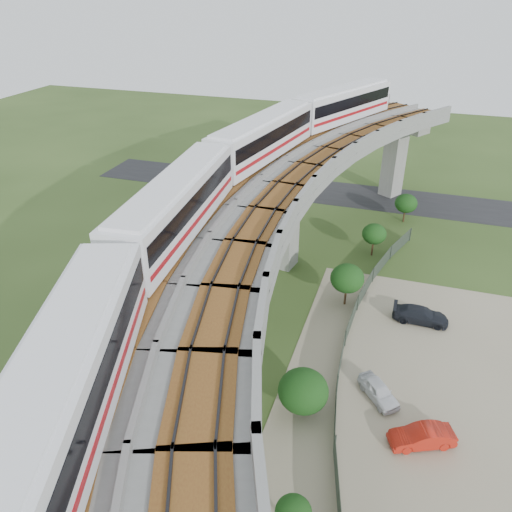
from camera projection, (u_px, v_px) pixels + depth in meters
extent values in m
plane|color=#32481C|center=(239.00, 325.00, 39.91)|extent=(160.00, 160.00, 0.00)
cube|color=gray|center=(420.00, 380.00, 34.49)|extent=(18.00, 26.00, 0.04)
cube|color=#232326|center=(316.00, 191.00, 64.77)|extent=(60.00, 8.00, 0.03)
cube|color=#99968E|center=(394.00, 163.00, 61.76)|extent=(2.86, 2.93, 8.40)
cube|color=#99968E|center=(399.00, 124.00, 59.41)|extent=(7.21, 5.74, 1.20)
cube|color=#99968E|center=(285.00, 225.00, 46.24)|extent=(2.35, 2.51, 8.40)
cube|color=#99968E|center=(287.00, 176.00, 43.89)|extent=(7.31, 3.58, 1.20)
cube|color=#99968E|center=(192.00, 374.00, 28.97)|extent=(2.35, 2.51, 8.40)
cube|color=#99968E|center=(187.00, 307.00, 26.61)|extent=(7.31, 3.58, 1.20)
cube|color=gray|center=(370.00, 124.00, 55.35)|extent=(16.42, 20.91, 0.80)
cube|color=gray|center=(339.00, 110.00, 57.51)|extent=(8.66, 17.08, 1.00)
cube|color=gray|center=(406.00, 123.00, 52.29)|extent=(8.66, 17.08, 1.00)
cube|color=brown|center=(354.00, 117.00, 56.46)|extent=(10.68, 18.08, 0.12)
cube|color=black|center=(354.00, 116.00, 56.40)|extent=(9.69, 17.59, 0.12)
cube|color=brown|center=(388.00, 124.00, 53.78)|extent=(10.68, 18.08, 0.12)
cube|color=black|center=(388.00, 123.00, 53.72)|extent=(9.69, 17.59, 0.12)
cube|color=gray|center=(281.00, 170.00, 42.38)|extent=(11.77, 20.03, 0.80)
cube|color=gray|center=(236.00, 153.00, 43.62)|extent=(3.22, 18.71, 1.00)
cube|color=gray|center=(330.00, 167.00, 40.26)|extent=(3.22, 18.71, 1.00)
cube|color=brown|center=(258.00, 161.00, 43.02)|extent=(5.44, 19.05, 0.12)
cube|color=black|center=(258.00, 160.00, 42.96)|extent=(4.35, 18.88, 0.12)
cube|color=brown|center=(305.00, 169.00, 41.30)|extent=(5.44, 19.05, 0.12)
cube|color=black|center=(305.00, 167.00, 41.24)|extent=(4.35, 18.88, 0.12)
cube|color=gray|center=(192.00, 278.00, 27.25)|extent=(11.77, 20.03, 0.80)
cube|color=gray|center=(115.00, 257.00, 27.40)|extent=(3.22, 18.71, 1.00)
cube|color=gray|center=(270.00, 270.00, 26.21)|extent=(3.22, 18.71, 1.00)
cube|color=brown|center=(152.00, 267.00, 27.33)|extent=(5.44, 19.05, 0.12)
cube|color=black|center=(152.00, 266.00, 27.27)|extent=(4.35, 18.88, 0.12)
cube|color=brown|center=(231.00, 274.00, 26.72)|extent=(5.44, 19.05, 0.12)
cube|color=black|center=(231.00, 272.00, 26.66)|extent=(4.35, 18.88, 0.12)
cube|color=white|center=(64.00, 390.00, 16.81)|extent=(7.43, 15.06, 3.20)
cube|color=white|center=(54.00, 350.00, 15.97)|extent=(6.68, 14.18, 0.22)
cube|color=black|center=(62.00, 380.00, 16.59)|extent=(7.30, 14.51, 1.15)
cube|color=#AC1117|center=(69.00, 406.00, 17.17)|extent=(7.30, 14.51, 0.30)
cube|color=black|center=(72.00, 420.00, 17.52)|extent=(5.95, 12.67, 0.28)
cube|color=white|center=(177.00, 205.00, 30.29)|extent=(3.90, 15.17, 3.20)
cube|color=white|center=(175.00, 179.00, 29.45)|extent=(3.30, 14.38, 0.22)
cube|color=black|center=(176.00, 198.00, 30.06)|extent=(3.91, 14.58, 1.15)
cube|color=#AC1117|center=(178.00, 217.00, 30.65)|extent=(3.91, 14.58, 0.30)
cube|color=black|center=(179.00, 227.00, 31.00)|extent=(2.92, 12.86, 0.28)
cube|color=white|center=(263.00, 137.00, 42.99)|extent=(5.20, 15.24, 3.20)
cube|color=white|center=(263.00, 118.00, 42.15)|extent=(4.54, 14.41, 0.22)
cube|color=black|center=(263.00, 132.00, 42.76)|extent=(5.16, 14.66, 1.15)
cube|color=#AC1117|center=(263.00, 146.00, 43.35)|extent=(5.16, 14.66, 0.30)
cube|color=black|center=(263.00, 154.00, 43.70)|extent=(4.03, 12.89, 0.28)
cube|color=white|center=(344.00, 104.00, 54.11)|extent=(8.59, 14.79, 3.20)
cube|color=white|center=(345.00, 88.00, 53.28)|extent=(7.79, 13.89, 0.22)
cube|color=black|center=(344.00, 100.00, 53.89)|extent=(8.40, 14.27, 1.15)
cube|color=#AC1117|center=(343.00, 111.00, 54.48)|extent=(8.40, 14.27, 0.30)
cube|color=black|center=(342.00, 118.00, 54.83)|extent=(6.94, 12.41, 0.28)
cylinder|color=#2D382D|center=(411.00, 234.00, 52.25)|extent=(0.08, 0.08, 1.50)
cube|color=#2D382D|center=(401.00, 243.00, 50.57)|extent=(1.69, 4.77, 1.40)
cylinder|color=#2D382D|center=(391.00, 253.00, 48.82)|extent=(0.08, 0.08, 1.50)
cube|color=#2D382D|center=(382.00, 263.00, 47.02)|extent=(1.23, 4.91, 1.40)
cylinder|color=#2D382D|center=(373.00, 275.00, 45.16)|extent=(0.08, 0.08, 1.50)
cube|color=#2D382D|center=(365.00, 288.00, 43.25)|extent=(0.75, 4.99, 1.40)
cylinder|color=#2D382D|center=(358.00, 303.00, 41.29)|extent=(0.08, 0.08, 1.50)
cube|color=#2D382D|center=(351.00, 320.00, 39.30)|extent=(0.27, 5.04, 1.40)
cylinder|color=#2D382D|center=(346.00, 338.00, 37.26)|extent=(0.08, 0.08, 1.50)
cube|color=#2D382D|center=(341.00, 360.00, 35.20)|extent=(0.27, 5.04, 1.40)
cylinder|color=#2D382D|center=(338.00, 384.00, 33.11)|extent=(0.08, 0.08, 1.50)
cube|color=#2D382D|center=(336.00, 412.00, 30.99)|extent=(0.75, 4.99, 1.40)
cylinder|color=#2D382D|center=(335.00, 444.00, 28.86)|extent=(0.08, 0.08, 1.50)
cube|color=#2D382D|center=(337.00, 482.00, 26.72)|extent=(1.23, 4.91, 1.40)
cylinder|color=#382314|center=(404.00, 215.00, 56.39)|extent=(0.18, 0.18, 1.49)
ellipsoid|color=black|center=(406.00, 203.00, 55.66)|extent=(2.47, 2.47, 2.10)
cylinder|color=#382314|center=(372.00, 248.00, 49.51)|extent=(0.18, 0.18, 1.67)
ellipsoid|color=black|center=(374.00, 234.00, 48.75)|extent=(2.37, 2.37, 2.02)
cylinder|color=#382314|center=(345.00, 296.00, 42.02)|extent=(0.18, 0.18, 1.76)
ellipsoid|color=black|center=(347.00, 278.00, 41.18)|extent=(2.81, 2.81, 2.39)
cylinder|color=#382314|center=(302.00, 407.00, 31.68)|extent=(0.18, 0.18, 0.95)
ellipsoid|color=black|center=(303.00, 391.00, 30.98)|extent=(3.18, 3.18, 2.70)
ellipsoid|color=black|center=(293.00, 512.00, 24.06)|extent=(1.82, 1.82, 1.55)
imported|color=silver|center=(379.00, 391.00, 32.73)|extent=(3.28, 3.55, 1.18)
imported|color=#B41D10|center=(422.00, 437.00, 29.43)|extent=(4.08, 2.81, 1.27)
imported|color=black|center=(421.00, 315.00, 39.98)|extent=(4.37, 1.78, 1.27)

